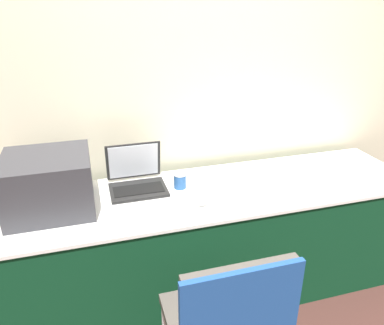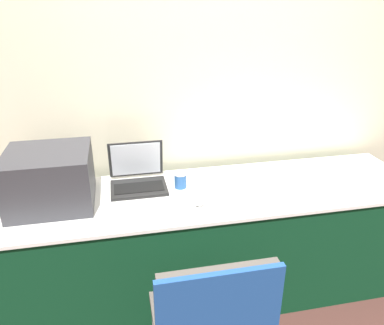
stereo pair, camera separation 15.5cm
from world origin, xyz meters
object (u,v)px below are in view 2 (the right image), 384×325
external_keyboard (146,207)px  laptop_left (138,177)px  mouse (199,203)px  printer (50,177)px  coffee_cup (180,180)px

external_keyboard → laptop_left: bearing=93.7°
external_keyboard → mouse: bearing=-5.0°
printer → laptop_left: size_ratio=1.34×
laptop_left → mouse: 0.44m
printer → laptop_left: bearing=14.3°
printer → coffee_cup: bearing=3.6°
printer → coffee_cup: printer is taller
coffee_cup → mouse: bearing=-75.0°
printer → external_keyboard: size_ratio=0.93×
printer → external_keyboard: 0.54m
mouse → external_keyboard: bearing=175.0°
laptop_left → printer: bearing=-165.7°
mouse → coffee_cup: bearing=105.0°
external_keyboard → coffee_cup: coffee_cup is taller
laptop_left → external_keyboard: (0.02, -0.29, -0.05)m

